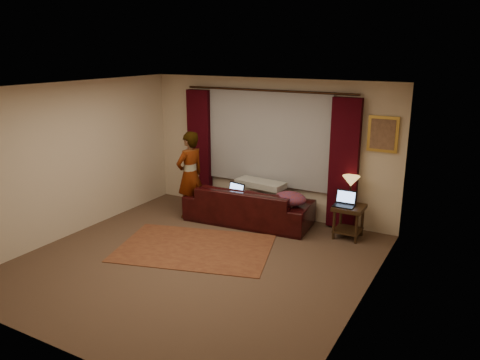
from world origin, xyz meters
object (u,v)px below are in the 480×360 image
(laptop_sofa, at_px, (232,192))
(laptop_table, at_px, (344,199))
(end_table, at_px, (348,222))
(tiffany_lamp, at_px, (350,189))
(person, at_px, (190,175))
(sofa, at_px, (249,198))

(laptop_sofa, distance_m, laptop_table, 2.03)
(end_table, xyz_separation_m, laptop_table, (-0.08, -0.07, 0.41))
(laptop_sofa, bearing_deg, tiffany_lamp, 25.86)
(end_table, height_order, person, person)
(sofa, xyz_separation_m, person, (-1.10, -0.28, 0.36))
(end_table, relative_size, person, 0.34)
(sofa, height_order, tiffany_lamp, tiffany_lamp)
(sofa, relative_size, person, 1.40)
(tiffany_lamp, height_order, person, person)
(sofa, bearing_deg, laptop_sofa, 25.93)
(laptop_sofa, height_order, end_table, laptop_sofa)
(end_table, bearing_deg, sofa, -174.36)
(tiffany_lamp, bearing_deg, laptop_table, -97.71)
(sofa, distance_m, laptop_table, 1.77)
(sofa, distance_m, end_table, 1.84)
(laptop_sofa, bearing_deg, person, -159.70)
(laptop_sofa, distance_m, tiffany_lamp, 2.11)
(sofa, distance_m, laptop_sofa, 0.33)
(laptop_sofa, relative_size, person, 0.23)
(end_table, bearing_deg, person, -171.12)
(end_table, bearing_deg, laptop_sofa, -170.82)
(laptop_sofa, distance_m, person, 0.87)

